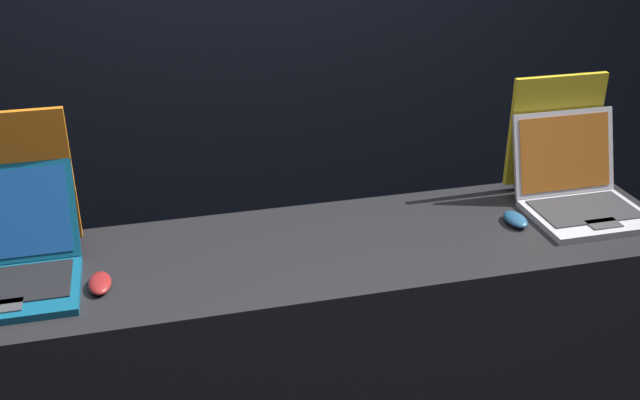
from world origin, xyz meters
name	(u,v)px	position (x,y,z in m)	size (l,w,h in m)	color
wall_back	(248,16)	(0.00, 1.50, 1.40)	(8.00, 0.05, 2.80)	black
display_counter	(321,380)	(0.00, 0.28, 0.49)	(2.17, 0.56, 0.98)	black
laptop_front	(5,261)	(-0.86, 0.29, 1.05)	(0.38, 0.38, 0.27)	#0F5170
mouse_front	(100,283)	(-0.62, 0.20, 1.00)	(0.06, 0.11, 0.03)	maroon
promo_stand_front	(3,188)	(-0.86, 0.47, 1.18)	(0.38, 0.07, 0.42)	black
laptop_back	(578,190)	(0.85, 0.32, 1.05)	(0.35, 0.36, 0.28)	#B7B7BC
mouse_back	(515,219)	(0.62, 0.27, 1.00)	(0.06, 0.11, 0.03)	navy
promo_stand_back	(554,135)	(0.85, 0.50, 1.17)	(0.33, 0.07, 0.39)	black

